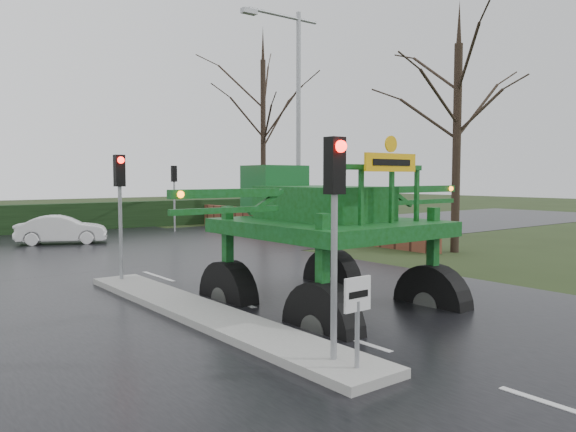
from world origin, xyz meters
TOP-DOWN VIEW (x-y plane):
  - ground at (0.00, 0.00)m, footprint 140.00×140.00m
  - road_main at (0.00, 10.00)m, footprint 14.00×80.00m
  - road_cross at (0.00, 16.00)m, footprint 80.00×12.00m
  - median_island at (-1.30, 3.00)m, footprint 1.20×10.00m
  - hedge_row at (0.00, 24.00)m, footprint 44.00×0.90m
  - brick_wall at (10.50, 16.00)m, footprint 0.40×20.00m
  - keep_left_sign at (-1.30, -1.50)m, footprint 0.50×0.07m
  - traffic_signal_near at (-1.30, -1.01)m, footprint 0.26×0.33m
  - traffic_signal_mid at (-1.30, 7.49)m, footprint 0.26×0.33m
  - traffic_signal_far at (6.50, 20.01)m, footprint 0.26×0.33m
  - street_light_right at (8.19, 12.00)m, footprint 3.85×0.30m
  - tree_right_near at (11.50, 6.00)m, footprint 5.60×5.60m
  - tree_right_far at (13.00, 21.00)m, footprint 7.00×7.00m
  - crop_sprayer at (0.03, 0.99)m, footprint 8.42×5.27m
  - white_sedan at (0.18, 18.15)m, footprint 3.95×2.62m

SIDE VIEW (x-z plane):
  - ground at x=0.00m, z-range 0.00..0.00m
  - white_sedan at x=0.18m, z-range -0.61..0.61m
  - road_main at x=0.00m, z-range -0.01..0.01m
  - road_cross at x=0.00m, z-range 0.00..0.02m
  - median_island at x=-1.30m, z-range 0.01..0.17m
  - brick_wall at x=10.50m, z-range 0.00..1.20m
  - hedge_row at x=0.00m, z-range 0.00..1.50m
  - keep_left_sign at x=-1.30m, z-range 0.38..1.73m
  - crop_sprayer at x=0.03m, z-range -0.13..4.58m
  - traffic_signal_near at x=-1.30m, z-range 0.83..4.35m
  - traffic_signal_mid at x=-1.30m, z-range 0.83..4.35m
  - traffic_signal_far at x=6.50m, z-range 0.83..4.35m
  - tree_right_near at x=11.50m, z-range 0.38..10.02m
  - street_light_right at x=8.19m, z-range 0.99..10.99m
  - tree_right_far at x=13.00m, z-range 0.47..12.52m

